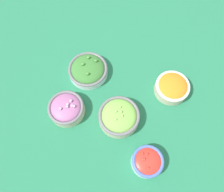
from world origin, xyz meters
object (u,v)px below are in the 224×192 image
bowl_carrots (172,87)px  bowl_cherry_tomatoes (147,161)px  bowl_red_onion (66,108)px  bowl_broccoli (88,70)px  bowl_lettuce (119,116)px

bowl_carrots → bowl_cherry_tomatoes: 0.30m
bowl_cherry_tomatoes → bowl_red_onion: bearing=-3.5°
bowl_broccoli → bowl_cherry_tomatoes: 0.42m
bowl_broccoli → bowl_lettuce: bearing=151.3°
bowl_carrots → bowl_cherry_tomatoes: (-0.04, 0.30, -0.00)m
bowl_lettuce → bowl_broccoli: (0.21, -0.11, -0.01)m
bowl_lettuce → bowl_carrots: size_ratio=1.14×
bowl_broccoli → bowl_cherry_tomatoes: (-0.37, 0.20, 0.00)m
bowl_lettuce → bowl_red_onion: bearing=20.2°
bowl_lettuce → bowl_broccoli: bearing=-28.7°
bowl_broccoli → bowl_carrots: bowl_broccoli is taller
bowl_broccoli → bowl_red_onion: bearing=95.8°
bowl_broccoli → bowl_carrots: bearing=-163.9°
bowl_red_onion → bowl_cherry_tomatoes: 0.35m
bowl_red_onion → bowl_lettuce: bearing=-159.8°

